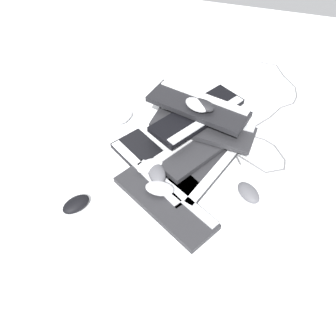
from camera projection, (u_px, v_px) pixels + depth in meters
name	position (u px, v px, depth m)	size (l,w,h in m)	color
ground_plane	(158.00, 184.00, 1.49)	(3.20, 3.20, 0.00)	white
keyboard_0	(165.00, 202.00, 1.42)	(0.36, 0.45, 0.03)	#232326
keyboard_1	(206.00, 166.00, 1.54)	(0.46, 0.29, 0.03)	#232326
keyboard_2	(155.00, 167.00, 1.54)	(0.37, 0.45, 0.03)	black
keyboard_3	(202.00, 144.00, 1.58)	(0.45, 0.36, 0.03)	#232326
keyboard_4	(203.00, 127.00, 1.60)	(0.20, 0.45, 0.03)	#232326
keyboard_5	(198.00, 115.00, 1.61)	(0.45, 0.36, 0.03)	black
keyboard_6	(198.00, 106.00, 1.60)	(0.26, 0.46, 0.03)	black
mouse_0	(202.00, 105.00, 1.55)	(0.11, 0.07, 0.04)	black
mouse_1	(123.00, 117.00, 1.73)	(0.11, 0.07, 0.04)	silver
mouse_2	(150.00, 166.00, 1.49)	(0.11, 0.07, 0.04)	silver
mouse_3	(197.00, 105.00, 1.55)	(0.11, 0.07, 0.04)	#B7B7BC
mouse_4	(76.00, 204.00, 1.41)	(0.11, 0.07, 0.04)	black
mouse_5	(160.00, 188.00, 1.42)	(0.11, 0.07, 0.04)	#B7B7BC
mouse_6	(249.00, 193.00, 1.44)	(0.11, 0.07, 0.04)	#4C4C51
mouse_7	(157.00, 173.00, 1.47)	(0.11, 0.07, 0.04)	#4C4C51
cable_0	(270.00, 105.00, 1.81)	(0.78, 0.27, 0.01)	#59595B
cable_1	(249.00, 145.00, 1.63)	(0.26, 0.43, 0.01)	#59595B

